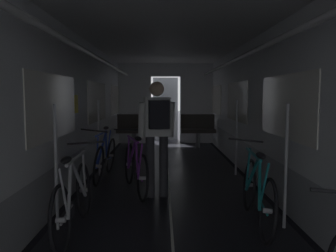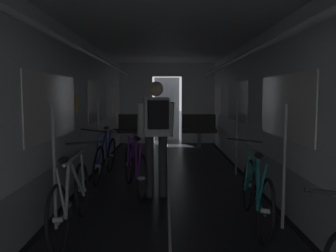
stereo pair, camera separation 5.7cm
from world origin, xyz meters
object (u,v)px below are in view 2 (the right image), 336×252
bicycle_blue (105,157)px  person_cyclist_aisle (156,128)px  bicycle_purple_in_aisle (135,167)px  bench_seat_far_left (135,128)px  bicycle_teal (255,192)px  bench_seat_far_right (199,128)px  bicycle_silver (72,199)px

bicycle_blue → person_cyclist_aisle: bearing=-50.1°
bicycle_purple_in_aisle → bicycle_blue: bearing=124.7°
bench_seat_far_left → bicycle_purple_in_aisle: 4.52m
bench_seat_far_left → person_cyclist_aisle: person_cyclist_aisle is taller
bicycle_blue → person_cyclist_aisle: 1.61m
bicycle_teal → bicycle_purple_in_aisle: (-1.50, 1.38, 0.00)m
bench_seat_far_right → bicycle_blue: size_ratio=0.58×
bicycle_purple_in_aisle → person_cyclist_aisle: bearing=-37.3°
bench_seat_far_left → bicycle_teal: (1.89, -5.87, -0.19)m
bicycle_teal → bicycle_blue: bearing=133.2°
bicycle_silver → bench_seat_far_right: bearing=72.3°
bench_seat_far_left → person_cyclist_aisle: bearing=-81.3°
bicycle_silver → bicycle_purple_in_aisle: 1.69m
bench_seat_far_left → bench_seat_far_right: size_ratio=1.00×
bench_seat_far_right → person_cyclist_aisle: bearing=-102.7°
bicycle_teal → bench_seat_far_left: bearing=107.8°
bench_seat_far_right → bicycle_silver: 6.41m
bicycle_teal → person_cyclist_aisle: (-1.16, 1.11, 0.63)m
bicycle_blue → bicycle_teal: bearing=-46.8°
bicycle_blue → bicycle_silver: bearing=-88.4°
bench_seat_far_left → bicycle_teal: bearing=-72.2°
bicycle_silver → person_cyclist_aisle: (0.88, 1.34, 0.63)m
bench_seat_far_right → bicycle_silver: bench_seat_far_right is taller
bench_seat_far_right → bicycle_purple_in_aisle: bearing=-107.5°
bench_seat_far_right → bicycle_teal: size_ratio=0.58×
person_cyclist_aisle → bicycle_purple_in_aisle: (-0.34, 0.26, -0.63)m
bicycle_teal → bicycle_blue: 3.08m
bench_seat_far_right → person_cyclist_aisle: size_ratio=0.58×
bicycle_silver → person_cyclist_aisle: bearing=56.9°
bicycle_silver → bicycle_purple_in_aisle: bicycle_silver is taller
bicycle_silver → bicycle_teal: 2.05m
bicycle_teal → bicycle_blue: bicycle_blue is taller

